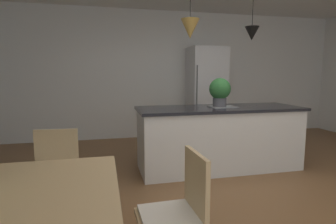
{
  "coord_description": "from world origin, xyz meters",
  "views": [
    {
      "loc": [
        -1.33,
        -2.65,
        1.36
      ],
      "look_at": [
        -0.64,
        0.26,
        0.95
      ],
      "focal_mm": 29.31,
      "sensor_mm": 36.0,
      "label": 1
    }
  ],
  "objects_px": {
    "potted_plant_on_island": "(220,91)",
    "refrigerator": "(206,93)",
    "chair_kitchen_end": "(177,214)",
    "kitchen_island": "(219,137)",
    "chair_far_right": "(55,176)"
  },
  "relations": [
    {
      "from": "potted_plant_on_island",
      "to": "refrigerator",
      "type": "bearing_deg",
      "value": 74.35
    },
    {
      "from": "refrigerator",
      "to": "potted_plant_on_island",
      "type": "height_order",
      "value": "refrigerator"
    },
    {
      "from": "refrigerator",
      "to": "potted_plant_on_island",
      "type": "bearing_deg",
      "value": -105.65
    },
    {
      "from": "chair_kitchen_end",
      "to": "kitchen_island",
      "type": "relative_size",
      "value": 0.37
    },
    {
      "from": "chair_kitchen_end",
      "to": "refrigerator",
      "type": "height_order",
      "value": "refrigerator"
    },
    {
      "from": "refrigerator",
      "to": "potted_plant_on_island",
      "type": "distance_m",
      "value": 1.98
    },
    {
      "from": "kitchen_island",
      "to": "potted_plant_on_island",
      "type": "bearing_deg",
      "value": -180.0
    },
    {
      "from": "kitchen_island",
      "to": "refrigerator",
      "type": "relative_size",
      "value": 1.22
    },
    {
      "from": "chair_kitchen_end",
      "to": "potted_plant_on_island",
      "type": "xyz_separation_m",
      "value": [
        1.17,
        2.01,
        0.66
      ]
    },
    {
      "from": "chair_kitchen_end",
      "to": "refrigerator",
      "type": "xyz_separation_m",
      "value": [
        1.7,
        3.91,
        0.49
      ]
    },
    {
      "from": "chair_far_right",
      "to": "chair_kitchen_end",
      "type": "bearing_deg",
      "value": -44.87
    },
    {
      "from": "chair_kitchen_end",
      "to": "kitchen_island",
      "type": "height_order",
      "value": "kitchen_island"
    },
    {
      "from": "refrigerator",
      "to": "chair_far_right",
      "type": "bearing_deg",
      "value": -130.35
    },
    {
      "from": "chair_far_right",
      "to": "potted_plant_on_island",
      "type": "bearing_deg",
      "value": 28.98
    },
    {
      "from": "chair_far_right",
      "to": "kitchen_island",
      "type": "relative_size",
      "value": 0.37
    }
  ]
}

